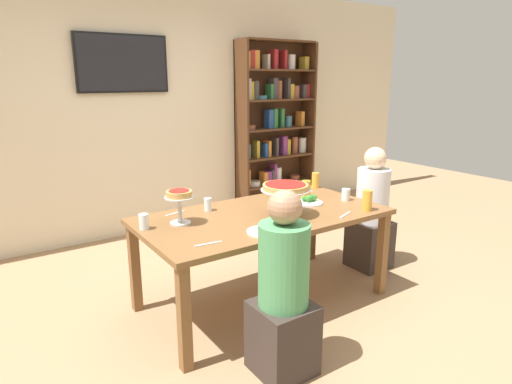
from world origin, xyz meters
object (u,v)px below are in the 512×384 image
Objects in this scene: salad_plate_far_diner at (309,201)px; beer_glass_amber_tall at (315,180)px; deep_dish_pizza_stand at (285,189)px; cutlery_knife_far at (175,213)px; television at (123,63)px; water_glass_clear_spare at (346,195)px; diner_near_left at (283,298)px; dining_table at (263,223)px; cutlery_knife_near at (303,192)px; cutlery_fork_near at (208,244)px; bookshelf at (274,125)px; cutlery_fork_far at (345,215)px; personal_pizza_stand at (179,199)px; beer_glass_amber_short at (367,200)px; beer_glass_amber_spare at (306,189)px; salad_plate_near_diner at (265,230)px; diner_head_east at (371,217)px; water_glass_clear_near at (144,222)px; water_glass_clear_far at (208,204)px.

beer_glass_amber_tall reaches higher than salad_plate_far_diner.
cutlery_knife_far is at bearing 142.74° from deep_dish_pizza_stand.
cutlery_knife_far is (-0.23, -1.73, -1.15)m from television.
cutlery_knife_far is at bearing 161.07° from water_glass_clear_spare.
salad_plate_far_diner is (0.88, 0.80, 0.27)m from diner_near_left.
cutlery_knife_near is (0.68, 0.33, 0.08)m from dining_table.
cutlery_knife_near is 1.24m from cutlery_knife_far.
cutlery_knife_far is at bearing -97.74° from television.
cutlery_fork_near is at bearing -153.25° from dining_table.
cutlery_fork_far is at bearing -114.58° from bookshelf.
personal_pizza_stand reaches higher than cutlery_fork_near.
cutlery_fork_far is at bearing 3.60° from cutlery_fork_near.
salad_plate_far_diner is 0.56m from beer_glass_amber_tall.
dining_table is 0.98m from beer_glass_amber_tall.
beer_glass_amber_spare is (-0.13, 0.59, -0.01)m from beer_glass_amber_short.
bookshelf is 13.39× the size of beer_glass_amber_short.
beer_glass_amber_spare reaches higher than salad_plate_near_diner.
cutlery_knife_far is at bearing -12.39° from diner_head_east.
beer_glass_amber_tall reaches higher than water_glass_clear_spare.
cutlery_knife_far is (-0.56, 0.38, 0.08)m from dining_table.
salad_plate_near_diner is 2.44× the size of water_glass_clear_spare.
water_glass_clear_near reaches higher than cutlery_knife_far.
deep_dish_pizza_stand is at bearing 20.92° from cutlery_fork_near.
beer_glass_amber_short is 1.38m from cutlery_fork_near.
salad_plate_far_diner is 1.10m from cutlery_knife_far.
bookshelf reaches higher than beer_glass_amber_tall.
cutlery_fork_far is at bearing -24.74° from personal_pizza_stand.
salad_plate_near_diner is (-0.35, -0.23, -0.19)m from deep_dish_pizza_stand.
salad_plate_far_diner reaches higher than dining_table.
diner_near_left is 6.39× the size of cutlery_knife_far.
diner_near_left is 10.51× the size of water_glass_clear_near.
deep_dish_pizza_stand is at bearing 129.45° from cutlery_knife_far.
television reaches higher than cutlery_fork_near.
bookshelf reaches higher than cutlery_fork_far.
water_glass_clear_far is at bearing 134.36° from deep_dish_pizza_stand.
cutlery_fork_far is (-0.23, 0.01, -0.08)m from beer_glass_amber_short.
cutlery_knife_far is (-1.05, 0.76, 0.00)m from cutlery_fork_far.
beer_glass_amber_spare is at bearing 78.01° from cutlery_knife_near.
cutlery_knife_near and cutlery_knife_far have the same top height.
beer_glass_amber_tall is at bearing 79.87° from water_glass_clear_spare.
deep_dish_pizza_stand is 0.87m from cutlery_knife_far.
water_glass_clear_near is at bearing 171.54° from water_glass_clear_spare.
beer_glass_amber_short is 1.70m from water_glass_clear_near.
diner_head_east reaches higher than water_glass_clear_spare.
cutlery_fork_near and cutlery_knife_far have the same top height.
cutlery_fork_near is (-0.02, -0.47, -0.18)m from personal_pizza_stand.
cutlery_fork_near is 0.72m from cutlery_knife_far.
deep_dish_pizza_stand is 2.05× the size of cutlery_fork_far.
dining_table is at bearing 130.60° from deep_dish_pizza_stand.
bookshelf is 12.29× the size of cutlery_knife_near.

